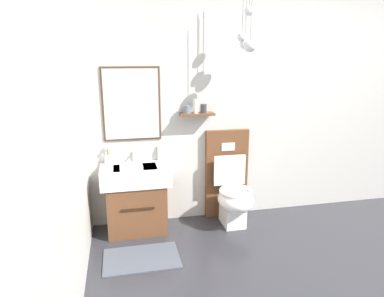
# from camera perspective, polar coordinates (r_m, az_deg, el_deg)

# --- Properties ---
(wall_back) EXTENTS (5.07, 0.56, 2.59)m
(wall_back) POSITION_cam_1_polar(r_m,az_deg,el_deg) (4.18, 17.70, 7.72)
(wall_back) COLOR beige
(wall_back) RESTS_ON ground
(wall_left) EXTENTS (0.12, 3.89, 2.59)m
(wall_left) POSITION_cam_1_polar(r_m,az_deg,el_deg) (1.83, -24.12, -1.42)
(wall_left) COLOR beige
(wall_left) RESTS_ON ground
(bath_mat) EXTENTS (0.68, 0.44, 0.01)m
(bath_mat) POSITION_cam_1_polar(r_m,az_deg,el_deg) (3.30, -8.33, -17.52)
(bath_mat) COLOR #474C56
(bath_mat) RESTS_ON ground
(vanity_sink_left) EXTENTS (0.69, 0.44, 0.70)m
(vanity_sink_left) POSITION_cam_1_polar(r_m,az_deg,el_deg) (3.64, -9.20, -7.85)
(vanity_sink_left) COLOR brown
(vanity_sink_left) RESTS_ON ground
(tap_on_left_sink) EXTENTS (0.03, 0.13, 0.11)m
(tap_on_left_sink) POSITION_cam_1_polar(r_m,az_deg,el_deg) (3.66, -9.59, -1.12)
(tap_on_left_sink) COLOR silver
(tap_on_left_sink) RESTS_ON vanity_sink_left
(toilet) EXTENTS (0.48, 0.62, 1.00)m
(toilet) POSITION_cam_1_polar(r_m,az_deg,el_deg) (3.80, 6.44, -6.70)
(toilet) COLOR brown
(toilet) RESTS_ON ground
(toothbrush_cup) EXTENTS (0.07, 0.07, 0.21)m
(toothbrush_cup) POSITION_cam_1_polar(r_m,az_deg,el_deg) (3.65, -13.74, -1.57)
(toothbrush_cup) COLOR silver
(toothbrush_cup) RESTS_ON vanity_sink_left
(soap_dispenser) EXTENTS (0.06, 0.06, 0.18)m
(soap_dispenser) POSITION_cam_1_polar(r_m,az_deg,el_deg) (3.68, -5.30, -0.84)
(soap_dispenser) COLOR white
(soap_dispenser) RESTS_ON vanity_sink_left
(folded_hand_towel) EXTENTS (0.22, 0.16, 0.04)m
(folded_hand_towel) POSITION_cam_1_polar(r_m,az_deg,el_deg) (3.41, -10.00, -3.19)
(folded_hand_towel) COLOR white
(folded_hand_towel) RESTS_ON vanity_sink_left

